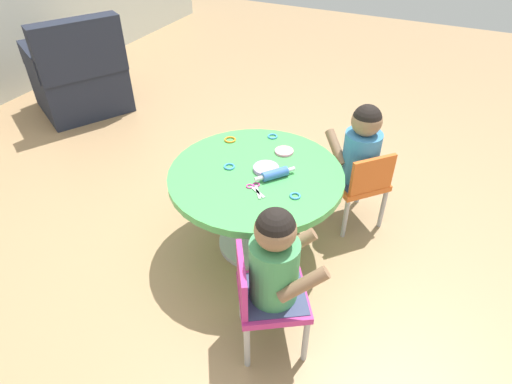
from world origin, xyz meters
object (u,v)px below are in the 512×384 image
object	(u,v)px
craft_table	(256,190)
child_chair_right	(360,182)
child_chair_left	(265,296)
seated_child_right	(362,146)
armchair_dark	(80,77)
craft_scissors	(255,188)
rolling_pin	(275,174)
seated_child_left	(276,260)

from	to	relation	value
craft_table	child_chair_right	xyz separation A→B (m)	(0.44, -0.47, -0.09)
craft_table	child_chair_left	world-z (taller)	child_chair_left
child_chair_left	seated_child_right	distance (m)	1.07
child_chair_right	seated_child_right	world-z (taller)	seated_child_right
seated_child_right	armchair_dark	xyz separation A→B (m)	(0.45, 2.60, -0.22)
armchair_dark	craft_scissors	world-z (taller)	armchair_dark
rolling_pin	child_chair_left	bearing A→B (deg)	-160.08
craft_table	child_chair_left	bearing A→B (deg)	-151.04
child_chair_left	seated_child_right	world-z (taller)	seated_child_right
armchair_dark	rolling_pin	bearing A→B (deg)	-112.23
child_chair_left	seated_child_right	bearing A→B (deg)	-7.06
child_chair_right	craft_scissors	distance (m)	0.74
child_chair_left	craft_table	bearing A→B (deg)	28.96
seated_child_left	child_chair_right	distance (m)	1.02
craft_table	craft_scissors	size ratio (longest dim) A/B	6.91
seated_child_right	rolling_pin	world-z (taller)	seated_child_right
seated_child_left	craft_scissors	xyz separation A→B (m)	(0.42, 0.29, -0.01)
seated_child_left	rolling_pin	world-z (taller)	seated_child_left
armchair_dark	craft_scissors	size ratio (longest dim) A/B	7.19
craft_table	seated_child_right	bearing A→B (deg)	-43.15
child_chair_right	rolling_pin	xyz separation A→B (m)	(-0.45, 0.36, 0.23)
armchair_dark	craft_scissors	distance (m)	2.46
seated_child_left	armchair_dark	xyz separation A→B (m)	(1.47, 2.50, -0.22)
craft_table	rolling_pin	size ratio (longest dim) A/B	4.84
rolling_pin	craft_table	bearing A→B (deg)	89.55
child_chair_right	seated_child_right	bearing A→B (deg)	46.39
child_chair_right	rolling_pin	bearing A→B (deg)	140.83
craft_table	child_chair_left	size ratio (longest dim) A/B	1.74
seated_child_left	seated_child_right	world-z (taller)	same
craft_table	seated_child_left	xyz separation A→B (m)	(-0.55, -0.35, 0.13)
child_chair_left	seated_child_left	bearing A→B (deg)	-57.96
child_chair_right	armchair_dark	size ratio (longest dim) A/B	0.55
craft_table	armchair_dark	xyz separation A→B (m)	(0.92, 2.15, -0.09)
seated_child_right	craft_scissors	xyz separation A→B (m)	(-0.60, 0.39, -0.01)
seated_child_left	child_chair_right	world-z (taller)	seated_child_left
craft_table	child_chair_left	distance (m)	0.65
craft_table	seated_child_right	distance (m)	0.66
child_chair_left	child_chair_right	distance (m)	1.02
craft_table	child_chair_right	world-z (taller)	child_chair_right
seated_child_left	rolling_pin	distance (m)	0.59
craft_table	craft_scissors	world-z (taller)	craft_scissors
craft_table	armchair_dark	bearing A→B (deg)	66.79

